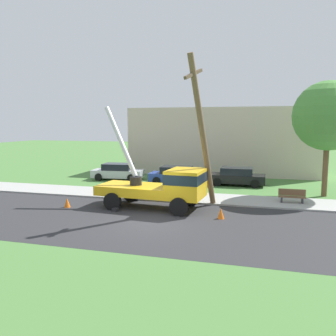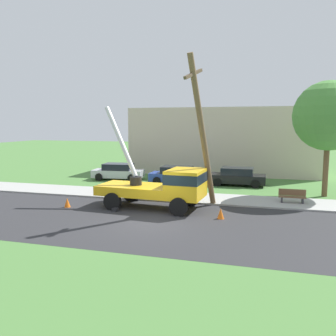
% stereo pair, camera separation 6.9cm
% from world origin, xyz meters
% --- Properties ---
extents(ground_plane, '(120.00, 120.00, 0.00)m').
position_xyz_m(ground_plane, '(0.00, 12.00, 0.00)').
color(ground_plane, '#477538').
extents(road_asphalt, '(80.00, 8.77, 0.01)m').
position_xyz_m(road_asphalt, '(0.00, 0.00, 0.00)').
color(road_asphalt, '#2B2B2D').
rests_on(road_asphalt, ground).
extents(sidewalk_strip, '(80.00, 3.17, 0.10)m').
position_xyz_m(sidewalk_strip, '(0.00, 5.97, 0.05)').
color(sidewalk_strip, '#9E9E99').
rests_on(sidewalk_strip, ground).
extents(utility_truck, '(6.74, 3.21, 5.98)m').
position_xyz_m(utility_truck, '(-0.04, 2.74, 1.41)').
color(utility_truck, gold).
rests_on(utility_truck, ground).
extents(leaning_utility_pole, '(1.35, 3.55, 8.60)m').
position_xyz_m(leaning_utility_pole, '(2.07, 3.12, 4.40)').
color(leaning_utility_pole, brown).
rests_on(leaning_utility_pole, ground).
extents(traffic_cone_ahead, '(0.36, 0.36, 0.56)m').
position_xyz_m(traffic_cone_ahead, '(3.37, 1.50, 0.28)').
color(traffic_cone_ahead, orange).
rests_on(traffic_cone_ahead, ground).
extents(traffic_cone_behind, '(0.36, 0.36, 0.56)m').
position_xyz_m(traffic_cone_behind, '(-5.66, 1.58, 0.28)').
color(traffic_cone_behind, orange).
rests_on(traffic_cone_behind, ground).
extents(parked_sedan_silver, '(4.55, 2.28, 1.42)m').
position_xyz_m(parked_sedan_silver, '(-6.89, 11.79, 0.71)').
color(parked_sedan_silver, '#B7B7BF').
rests_on(parked_sedan_silver, ground).
extents(parked_sedan_blue, '(4.45, 2.11, 1.42)m').
position_xyz_m(parked_sedan_blue, '(-1.42, 11.17, 0.71)').
color(parked_sedan_blue, '#263F99').
rests_on(parked_sedan_blue, ground).
extents(parked_sedan_black, '(4.42, 2.05, 1.42)m').
position_xyz_m(parked_sedan_black, '(3.40, 11.71, 0.71)').
color(parked_sedan_black, black).
rests_on(parked_sedan_black, ground).
extents(park_bench, '(1.60, 0.45, 0.90)m').
position_xyz_m(park_bench, '(7.17, 6.03, 0.46)').
color(park_bench, brown).
rests_on(park_bench, ground).
extents(roadside_tree_near, '(4.62, 4.62, 7.73)m').
position_xyz_m(roadside_tree_near, '(9.44, 9.03, 5.40)').
color(roadside_tree_near, brown).
rests_on(roadside_tree_near, ground).
extents(lowrise_building_backdrop, '(18.00, 6.00, 6.40)m').
position_xyz_m(lowrise_building_backdrop, '(1.41, 18.95, 3.20)').
color(lowrise_building_backdrop, beige).
rests_on(lowrise_building_backdrop, ground).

